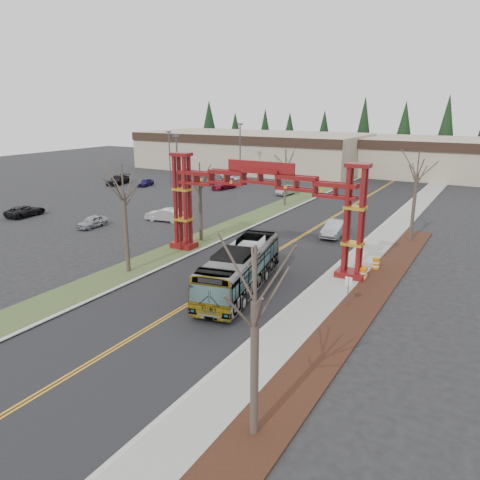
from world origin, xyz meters
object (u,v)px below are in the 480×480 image
Objects in this scene: transit_bus at (240,269)px; bare_tree_median_far at (286,166)px; retail_building_east at (464,159)px; barrel_north at (376,264)px; parked_car_far_a at (287,190)px; barrel_south at (363,274)px; parked_car_mid_a at (224,185)px; bare_tree_median_mid at (200,186)px; bare_tree_median_near at (123,194)px; parked_car_near_c at (25,211)px; light_pole_mid at (170,154)px; street_sign at (348,286)px; parked_car_far_c at (118,180)px; parked_car_near_a at (92,222)px; parked_car_far_b at (233,177)px; barrel_mid at (364,273)px; bare_tree_right_far at (417,175)px; gateway_arch at (260,193)px; parked_car_near_b at (165,215)px; bare_tree_right_near at (255,303)px; silver_sedan at (335,228)px; light_pole_near at (178,169)px; retail_building_west at (252,151)px; light_pole_far at (240,149)px; parked_car_mid_b at (146,182)px.

bare_tree_median_far reaches higher than transit_bus.
retail_building_east is 36.26× the size of barrel_north.
parked_car_far_a is (-12.80, 36.46, -0.97)m from transit_bus.
barrel_south is at bearing 30.90° from transit_bus.
transit_bus is at bearing -57.71° from parked_car_far_a.
parked_car_mid_a is 16.16m from bare_tree_median_far.
bare_tree_median_mid is at bearing -90.00° from bare_tree_median_far.
bare_tree_median_near is (-9.80, -1.02, 4.75)m from transit_bus.
bare_tree_median_mid reaches higher than parked_car_mid_a.
parked_car_near_c is at bearing -176.00° from bare_tree_median_mid.
street_sign is at bearing -39.49° from light_pole_mid.
retail_building_east is 4.90× the size of bare_tree_median_mid.
street_sign is at bearing -44.79° from parked_car_far_c.
parked_car_far_c is at bearing -75.66° from parked_car_near_c.
parked_car_far_a is 27.72m from bare_tree_median_mid.
parked_car_near_a is 11.13m from parked_car_near_c.
parked_car_far_b is (7.49, 36.61, 0.02)m from parked_car_near_c.
parked_car_far_c is at bearing 153.88° from barrel_mid.
gateway_arch is at bearing -127.15° from bare_tree_right_far.
parked_car_near_a is at bearing -46.92° from parked_car_near_b.
bare_tree_median_near is at bearing 174.87° from transit_bus.
street_sign is at bearing 92.22° from bare_tree_right_near.
bare_tree_right_near is at bearing -86.90° from barrel_south.
light_pole_mid is (-23.99, 6.05, -0.20)m from bare_tree_median_far.
parked_car_far_b is at bearing -171.29° from parked_car_near_b.
light_pole_mid is at bearing 145.38° from barrel_mid.
parked_car_mid_a is 10.87m from parked_car_far_a.
light_pole_near is (-20.25, 0.41, 4.74)m from silver_sedan.
bare_tree_right_near reaches higher than retail_building_west.
silver_sedan is at bearing -97.96° from retail_building_east.
parked_car_far_c is at bearing 160.64° from silver_sedan.
light_pole_mid reaches higher than barrel_mid.
transit_bus is at bearing -71.39° from bare_tree_median_far.
silver_sedan is 1.30× the size of parked_car_near_a.
bare_tree_median_mid reaches higher than retail_building_west.
retail_building_east is at bearing 72.08° from transit_bus.
light_pole_far is at bearing 102.42° from light_pole_near.
barrel_north is (-0.79, -59.13, -2.99)m from retail_building_east.
bare_tree_median_near is at bearing -136.84° from gateway_arch.
parked_car_far_a is at bearing 112.18° from bare_tree_median_far.
light_pole_mid is at bearing -163.48° from parked_car_mid_a.
transit_bus is 1.24× the size of light_pole_near.
parked_car_near_b is (5.15, 6.27, 0.12)m from parked_car_near_a.
light_pole_mid reaches higher than parked_car_far_b.
parked_car_near_a is 30.38m from barrel_mid.
parked_car_near_b is at bearing -161.58° from parked_car_near_c.
parked_car_far_a is 16.08m from parked_car_far_b.
parked_car_mid_b is at bearing 143.82° from gateway_arch.
parked_car_far_b reaches higher than barrel_south.
parked_car_near_a is 0.81× the size of parked_car_near_b.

